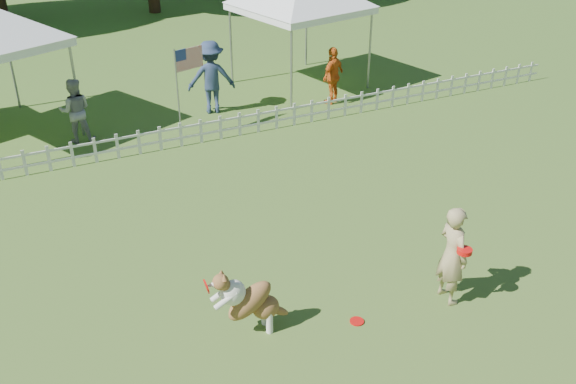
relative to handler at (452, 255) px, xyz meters
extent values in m
plane|color=#315F1E|center=(-1.74, 0.45, -0.82)|extent=(120.00, 120.00, 0.00)
imported|color=tan|center=(0.00, 0.00, 0.00)|extent=(0.41, 0.61, 1.65)
cylinder|color=red|center=(-1.58, 0.12, -0.81)|extent=(0.25, 0.25, 0.02)
imported|color=gray|center=(-4.11, 8.85, -0.04)|extent=(0.87, 0.75, 1.56)
imported|color=#263451|center=(-0.54, 9.27, 0.14)|extent=(1.39, 1.00, 1.93)
imported|color=#CE5A18|center=(2.69, 8.46, -0.03)|extent=(0.99, 0.79, 1.58)
camera|label=1|loc=(-5.82, -6.23, 5.50)|focal=40.00mm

